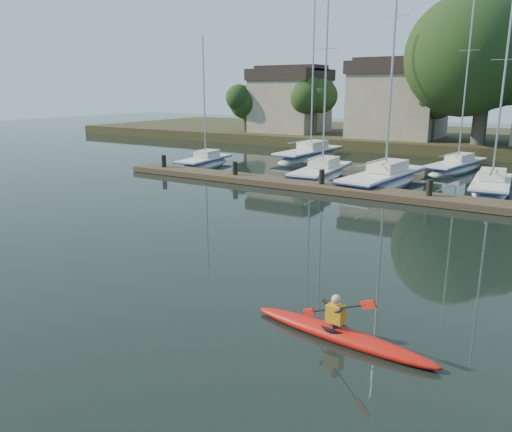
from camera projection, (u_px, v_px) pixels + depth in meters
The scene contains 10 objects.
ground at pixel (220, 276), 15.61m from camera, with size 160.00×160.00×0.00m, color black.
kayak at pixel (340, 332), 11.61m from camera, with size 4.77×1.24×1.51m.
dock at pixel (372, 192), 27.05m from camera, with size 34.00×2.00×1.80m.
sailboat_0 at pixel (205, 167), 38.25m from camera, with size 2.58×6.87×10.64m.
sailboat_1 at pixel (321, 179), 33.18m from camera, with size 2.78×8.71×14.02m.
sailboat_2 at pixel (383, 187), 30.72m from camera, with size 3.51×10.25×16.63m.
sailboat_3 at pixel (490, 194), 28.54m from camera, with size 2.62×7.89×12.51m.
sailboat_5 at pixel (309, 160), 42.31m from camera, with size 2.90×10.14×16.59m.
sailboat_6 at pixel (456, 171), 36.27m from camera, with size 3.58×9.07×14.11m.
shore at pixel (485, 115), 47.05m from camera, with size 90.00×25.25×12.75m.
Camera 1 is at (8.75, -11.82, 5.69)m, focal length 35.00 mm.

